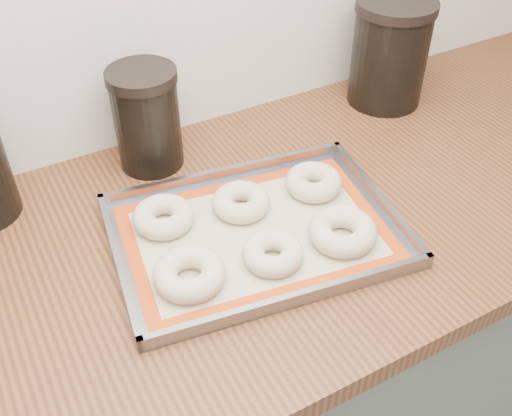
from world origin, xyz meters
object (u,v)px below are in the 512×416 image
bagel_front_left (189,274)px  bagel_back_left (163,217)px  bagel_back_mid (241,202)px  baking_tray (256,233)px  bagel_back_right (314,182)px  bagel_front_mid (273,253)px  canister_mid (147,119)px  canister_right (390,53)px  bagel_front_right (343,231)px

bagel_front_left → bagel_back_left: (0.02, 0.14, -0.00)m
bagel_back_mid → baking_tray: bearing=-95.7°
baking_tray → bagel_back_right: 0.15m
bagel_front_mid → bagel_back_left: bearing=125.8°
bagel_back_left → bagel_back_mid: same height
baking_tray → bagel_front_mid: bearing=-96.5°
baking_tray → bagel_back_left: bearing=143.0°
bagel_front_mid → canister_mid: canister_mid is taller
canister_right → bagel_front_mid: bearing=-145.7°
bagel_front_right → bagel_back_right: size_ratio=1.11×
bagel_front_right → bagel_back_left: (-0.24, 0.17, -0.00)m
bagel_front_left → bagel_front_mid: size_ratio=1.14×
bagel_back_right → canister_mid: size_ratio=0.52×
bagel_back_right → canister_mid: 0.32m
bagel_front_right → bagel_back_left: bagel_front_right is taller
bagel_front_left → bagel_front_right: same height
bagel_front_left → bagel_back_mid: bearing=37.2°
bagel_front_mid → bagel_back_right: (0.15, 0.12, 0.00)m
bagel_back_mid → canister_mid: canister_mid is taller
bagel_back_mid → bagel_back_right: (0.14, -0.01, 0.00)m
bagel_back_left → baking_tray: bearing=-37.0°
canister_mid → bagel_back_mid: bearing=-69.3°
bagel_front_mid → canister_right: size_ratio=0.43×
bagel_back_mid → canister_mid: 0.24m
canister_right → bagel_front_left: bearing=-153.7°
baking_tray → canister_mid: (-0.07, 0.28, 0.09)m
bagel_front_right → canister_right: canister_right is taller
baking_tray → canister_mid: bearing=104.9°
bagel_front_left → bagel_back_mid: size_ratio=1.11×
bagel_front_right → canister_mid: size_ratio=0.58×
baking_tray → bagel_back_mid: bagel_back_mid is taller
canister_mid → canister_right: bearing=-2.8°
baking_tray → canister_mid: canister_mid is taller
baking_tray → bagel_back_right: bagel_back_right is taller
baking_tray → bagel_front_right: bearing=-35.1°
baking_tray → canister_mid: size_ratio=2.63×
bagel_front_mid → canister_right: 0.57m
bagel_front_mid → canister_right: bearing=34.3°
bagel_back_mid → bagel_back_right: bagel_back_right is taller
bagel_front_right → bagel_back_left: 0.29m
baking_tray → bagel_front_mid: (-0.01, -0.07, 0.01)m
bagel_front_mid → canister_mid: bearing=100.8°
bagel_front_right → canister_right: bearing=43.9°
bagel_back_left → bagel_back_mid: bearing=-12.4°
canister_mid → canister_right: size_ratio=0.87×
bagel_back_right → canister_right: bearing=32.5°
bagel_back_left → canister_mid: size_ratio=0.53×
bagel_back_right → canister_right: size_ratio=0.45×
baking_tray → bagel_back_right: (0.14, 0.05, 0.02)m
bagel_front_left → canister_right: 0.67m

